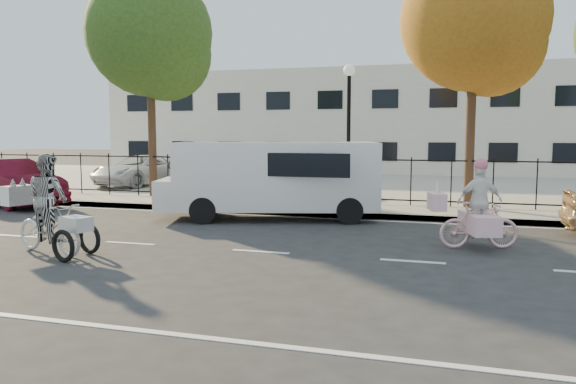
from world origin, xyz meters
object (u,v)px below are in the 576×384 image
(pedestrian, at_px, (177,174))
(lot_car_a, at_px, (205,171))
(lamppost, at_px, (349,109))
(lot_car_c, at_px, (304,176))
(unicorn_bike, at_px, (478,215))
(red_sedan, at_px, (9,183))
(zebra_trike, at_px, (49,215))
(white_van, at_px, (273,177))
(lot_car_b, at_px, (141,170))

(pedestrian, bearing_deg, lot_car_a, -111.90)
(lamppost, xyz_separation_m, lot_car_c, (-2.16, 2.73, -2.32))
(unicorn_bike, distance_m, red_sedan, 14.83)
(unicorn_bike, bearing_deg, lot_car_c, 20.82)
(lamppost, relative_size, zebra_trike, 1.87)
(red_sedan, height_order, lot_car_c, red_sedan)
(white_van, relative_size, red_sedan, 1.39)
(lamppost, distance_m, red_sedan, 11.35)
(unicorn_bike, distance_m, lot_car_b, 16.27)
(zebra_trike, distance_m, white_van, 6.29)
(unicorn_bike, height_order, red_sedan, unicorn_bike)
(lot_car_a, xyz_separation_m, lot_car_c, (4.63, -1.33, -0.03))
(lamppost, distance_m, lot_car_a, 8.23)
(lot_car_c, bearing_deg, lamppost, -56.02)
(lamppost, bearing_deg, red_sedan, -168.05)
(white_van, distance_m, lot_car_c, 5.28)
(lamppost, relative_size, lot_car_c, 1.10)
(unicorn_bike, bearing_deg, lamppost, 19.74)
(lot_car_b, bearing_deg, red_sedan, -88.06)
(white_van, xyz_separation_m, lot_car_b, (-8.11, 6.50, -0.38))
(lot_car_b, bearing_deg, pedestrian, -36.82)
(zebra_trike, distance_m, lot_car_b, 13.19)
(lamppost, height_order, pedestrian, lamppost)
(red_sedan, bearing_deg, lot_car_b, 9.82)
(unicorn_bike, bearing_deg, red_sedan, 63.16)
(lamppost, bearing_deg, pedestrian, -169.72)
(zebra_trike, height_order, red_sedan, zebra_trike)
(zebra_trike, distance_m, unicorn_bike, 8.66)
(unicorn_bike, bearing_deg, pedestrian, 49.55)
(zebra_trike, height_order, pedestrian, zebra_trike)
(red_sedan, distance_m, lot_car_b, 6.38)
(white_van, bearing_deg, unicorn_bike, -42.56)
(zebra_trike, relative_size, white_van, 0.36)
(lamppost, bearing_deg, white_van, -122.99)
(pedestrian, xyz_separation_m, lot_car_a, (-1.38, 5.04, -0.23))
(zebra_trike, xyz_separation_m, red_sedan, (-6.39, 5.81, -0.00))
(lamppost, height_order, lot_car_a, lamppost)
(lamppost, relative_size, unicorn_bike, 2.27)
(lot_car_a, bearing_deg, pedestrian, -81.56)
(lamppost, height_order, white_van, lamppost)
(lot_car_a, bearing_deg, lot_car_c, -22.92)
(pedestrian, relative_size, lot_car_a, 0.39)
(lot_car_a, bearing_deg, zebra_trike, -86.08)
(white_van, height_order, red_sedan, white_van)
(lamppost, distance_m, lot_car_b, 10.78)
(lamppost, bearing_deg, lot_car_a, 149.11)
(pedestrian, distance_m, lot_car_b, 6.60)
(pedestrian, bearing_deg, unicorn_bike, 117.94)
(pedestrian, height_order, lot_car_a, pedestrian)
(lot_car_a, relative_size, lot_car_b, 1.01)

